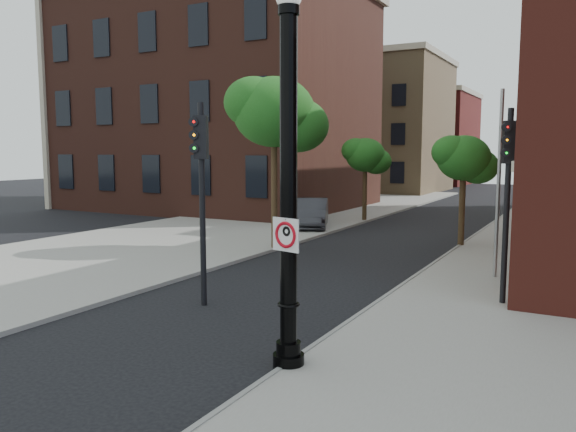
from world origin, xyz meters
The scene contains 16 objects.
ground centered at (0.00, 0.00, 0.00)m, with size 120.00×120.00×0.00m, color black.
sidewalk_right centered at (6.00, 10.00, 0.06)m, with size 8.00×60.00×0.12m, color gray.
sidewalk_left centered at (-9.00, 18.00, 0.06)m, with size 10.00×50.00×0.12m, color gray.
curb_edge centered at (2.05, 10.00, 0.07)m, with size 0.10×60.00×0.14m, color gray.
victorian_building centered at (-16.00, 23.97, 8.74)m, with size 18.60×14.60×17.95m.
bg_building_tan_a centered at (-12.00, 44.00, 6.00)m, with size 12.00×12.00×12.00m, color #937850.
bg_building_red centered at (-12.00, 58.00, 5.00)m, with size 12.00×12.00×10.00m, color maroon.
lamppost centered at (2.08, 0.58, 3.05)m, with size 0.56×0.56×6.60m.
no_parking_sign centered at (2.12, 0.41, 2.46)m, with size 0.56×0.15×0.57m.
parked_car centered at (-5.68, 17.08, 0.74)m, with size 1.57×4.51×1.49m, color #2B2A2F.
traffic_signal_left centered at (-1.81, 3.23, 3.38)m, with size 0.41×0.44×5.02m.
traffic_signal_right centered at (4.80, 6.62, 3.28)m, with size 0.38×0.43×4.87m.
utility_pole centered at (4.17, 9.59, 2.81)m, with size 0.11×0.11×5.63m, color #999999.
street_tree_a centered at (-4.09, 10.81, 5.23)m, with size 3.67×3.32×6.62m.
street_tree_b centered at (-4.22, 20.71, 3.56)m, with size 2.51×2.26×4.52m.
street_tree_c centered at (2.10, 14.92, 3.51)m, with size 2.47×2.23×4.45m.
Camera 1 is at (6.66, -7.79, 3.87)m, focal length 35.00 mm.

